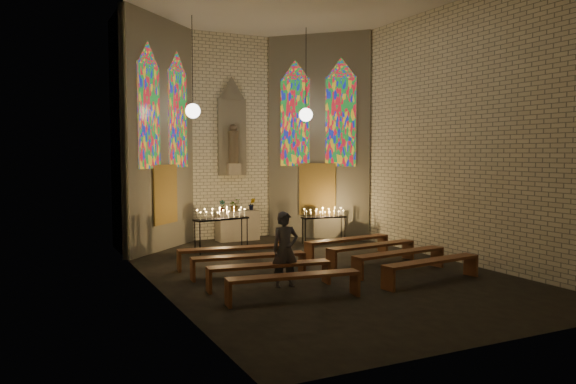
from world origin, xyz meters
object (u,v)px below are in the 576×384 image
at_px(aisle_flower_pot, 278,248).
at_px(votive_stand_left, 221,216).
at_px(votive_stand_right, 324,215).
at_px(altar, 237,226).
at_px(visitor, 285,249).

relative_size(aisle_flower_pot, votive_stand_left, 0.24).
relative_size(aisle_flower_pot, votive_stand_right, 0.28).
bearing_deg(votive_stand_right, altar, 147.15).
height_order(votive_stand_left, votive_stand_right, votive_stand_left).
bearing_deg(votive_stand_left, votive_stand_right, -10.09).
height_order(altar, votive_stand_right, votive_stand_right).
bearing_deg(altar, votive_stand_right, -38.73).
xyz_separation_m(aisle_flower_pot, votive_stand_right, (2.22, 1.23, 0.73)).
xyz_separation_m(altar, aisle_flower_pot, (0.08, -3.08, -0.29)).
relative_size(altar, votive_stand_right, 0.92).
bearing_deg(altar, visitor, -101.96).
relative_size(altar, aisle_flower_pot, 3.29).
bearing_deg(altar, votive_stand_left, -123.15).
bearing_deg(visitor, altar, 82.17).
bearing_deg(votive_stand_right, votive_stand_left, -174.12).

